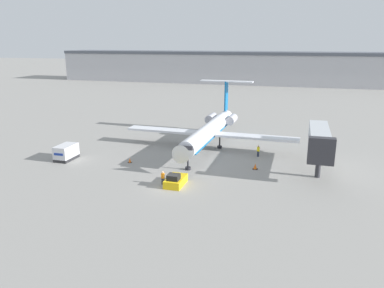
# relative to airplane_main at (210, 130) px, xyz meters

# --- Properties ---
(ground_plane) EXTENTS (600.00, 600.00, 0.00)m
(ground_plane) POSITION_rel_airplane_main_xyz_m (-0.45, -18.69, -3.21)
(ground_plane) COLOR gray
(terminal_building) EXTENTS (180.00, 16.80, 13.23)m
(terminal_building) POSITION_rel_airplane_main_xyz_m (-0.45, 101.31, 3.43)
(terminal_building) COLOR #B2B2B7
(terminal_building) RESTS_ON ground
(airplane_main) EXTENTS (29.33, 27.83, 10.16)m
(airplane_main) POSITION_rel_airplane_main_xyz_m (0.00, 0.00, 0.00)
(airplane_main) COLOR silver
(airplane_main) RESTS_ON ground
(pushback_tug) EXTENTS (2.08, 3.88, 1.68)m
(pushback_tug) POSITION_rel_airplane_main_xyz_m (-0.20, -17.69, -2.60)
(pushback_tug) COLOR yellow
(pushback_tug) RESTS_ON ground
(luggage_cart) EXTENTS (2.18, 3.81, 2.30)m
(luggage_cart) POSITION_rel_airplane_main_xyz_m (-19.58, -12.34, -2.06)
(luggage_cart) COLOR #232326
(luggage_cart) RESTS_ON ground
(worker_near_tug) EXTENTS (0.40, 0.25, 1.80)m
(worker_near_tug) POSITION_rel_airplane_main_xyz_m (-1.76, -18.05, -2.26)
(worker_near_tug) COLOR #232838
(worker_near_tug) RESTS_ON ground
(worker_by_wing) EXTENTS (0.40, 0.26, 1.86)m
(worker_by_wing) POSITION_rel_airplane_main_xyz_m (8.47, -2.77, -2.22)
(worker_by_wing) COLOR #232838
(worker_by_wing) RESTS_ON ground
(traffic_cone_left) EXTENTS (0.53, 0.53, 0.69)m
(traffic_cone_left) POSITION_rel_airplane_main_xyz_m (-9.64, -10.98, -2.88)
(traffic_cone_left) COLOR black
(traffic_cone_left) RESTS_ON ground
(traffic_cone_right) EXTENTS (0.69, 0.69, 0.83)m
(traffic_cone_right) POSITION_rel_airplane_main_xyz_m (8.74, -8.82, -2.81)
(traffic_cone_right) COLOR black
(traffic_cone_right) RESTS_ON ground
(jet_bridge) EXTENTS (3.20, 13.25, 6.19)m
(jet_bridge) POSITION_rel_airplane_main_xyz_m (17.11, -7.11, 1.25)
(jet_bridge) COLOR #2D2D33
(jet_bridge) RESTS_ON ground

